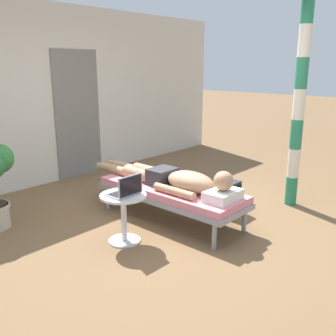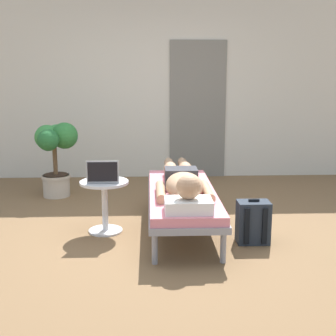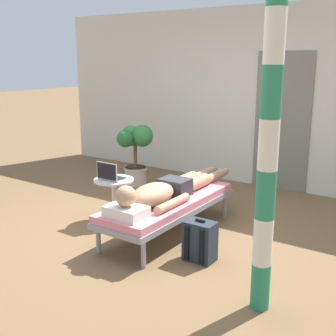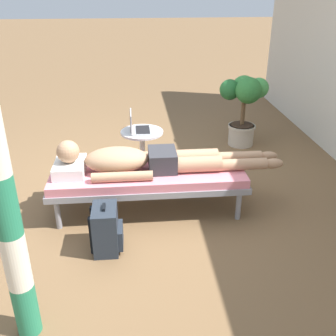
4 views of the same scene
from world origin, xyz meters
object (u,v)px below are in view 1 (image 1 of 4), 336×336
(lounge_chair, at_px, (171,192))
(person_reclining, at_px, (174,179))
(laptop, at_px, (126,190))
(backpack, at_px, (228,198))
(porch_post, at_px, (299,104))
(side_table, at_px, (124,210))

(lounge_chair, xyz_separation_m, person_reclining, (-0.00, -0.05, 0.17))
(person_reclining, relative_size, laptop, 7.00)
(laptop, bearing_deg, backpack, -12.01)
(backpack, relative_size, porch_post, 0.16)
(lounge_chair, height_order, side_table, side_table)
(lounge_chair, distance_m, side_table, 0.77)
(backpack, xyz_separation_m, porch_post, (0.82, -0.46, 1.13))
(person_reclining, distance_m, backpack, 0.79)
(lounge_chair, relative_size, side_table, 3.57)
(laptop, bearing_deg, person_reclining, 2.18)
(person_reclining, height_order, side_table, person_reclining)
(person_reclining, bearing_deg, backpack, -27.26)
(backpack, bearing_deg, laptop, 167.99)
(person_reclining, distance_m, porch_post, 1.85)
(porch_post, bearing_deg, lounge_chair, 149.98)
(lounge_chair, distance_m, laptop, 0.81)
(lounge_chair, bearing_deg, backpack, -30.67)
(person_reclining, xyz_separation_m, laptop, (-0.77, -0.03, 0.07))
(laptop, relative_size, backpack, 0.73)
(side_table, bearing_deg, person_reclining, -1.62)
(side_table, distance_m, porch_post, 2.57)
(lounge_chair, bearing_deg, laptop, -174.14)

